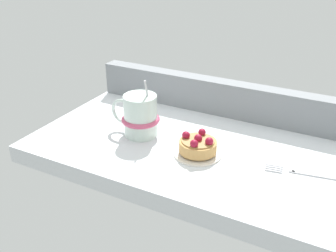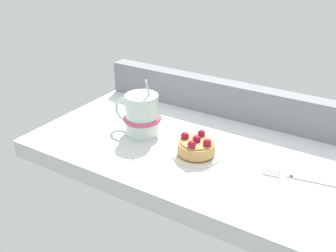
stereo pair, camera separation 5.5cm
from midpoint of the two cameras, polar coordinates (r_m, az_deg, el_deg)
ground_plane at (r=89.62cm, az=2.01°, el=-3.73°), size 73.17×41.56×4.09cm
window_rail_back at (r=102.03cm, az=6.64°, el=4.18°), size 71.71×4.45×9.06cm
dessert_plate at (r=84.12cm, az=2.54°, el=-4.00°), size 10.45×10.45×0.88cm
raspberry_tart at (r=83.08cm, az=2.56°, el=-2.81°), size 8.13×8.13×4.13cm
coffee_mug at (r=90.72cm, az=-5.93°, el=1.48°), size 12.65×9.08×14.17cm
dessert_fork at (r=81.40cm, az=18.25°, el=-6.74°), size 17.47×4.37×0.60cm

